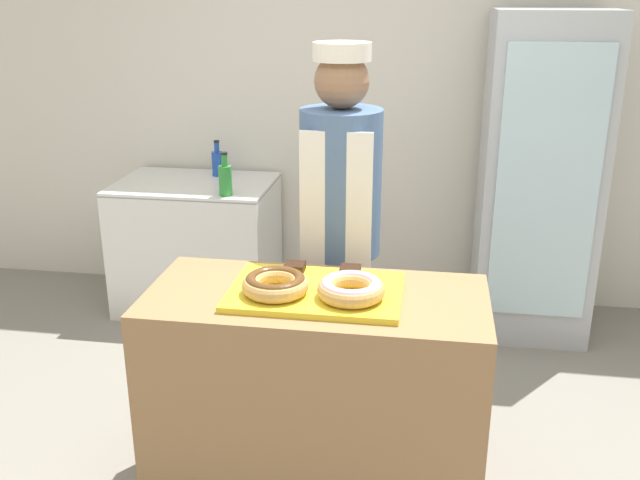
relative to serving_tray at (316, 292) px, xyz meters
name	(u,v)px	position (x,y,z in m)	size (l,w,h in m)	color
wall_back	(370,92)	(0.00, 2.13, 0.44)	(8.00, 0.06, 2.70)	silver
display_counter	(316,399)	(0.00, 0.00, -0.46)	(1.28, 0.59, 0.90)	#997047
serving_tray	(316,292)	(0.00, 0.00, 0.00)	(0.64, 0.44, 0.02)	yellow
donut_chocolate_glaze	(275,283)	(-0.14, -0.06, 0.05)	(0.24, 0.24, 0.07)	tan
donut_light_glaze	(351,288)	(0.14, -0.06, 0.05)	(0.24, 0.24, 0.07)	tan
brownie_back_left	(295,267)	(-0.11, 0.16, 0.03)	(0.08, 0.08, 0.03)	black
brownie_back_right	(350,271)	(0.11, 0.16, 0.03)	(0.08, 0.08, 0.03)	black
baker_person	(340,233)	(0.02, 0.58, 0.03)	(0.36, 0.36, 1.76)	#4C4C51
beverage_fridge	(539,179)	(1.02, 1.73, 0.02)	(0.65, 0.63, 1.87)	#ADB2B7
chest_freezer	(197,244)	(-1.06, 1.73, -0.49)	(0.97, 0.68, 0.83)	white
bottle_green	(225,179)	(-0.77, 1.48, 0.02)	(0.08, 0.08, 0.26)	#2D8C38
bottle_blue	(217,162)	(-0.95, 1.92, 0.00)	(0.07, 0.07, 0.23)	#1E4CB2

